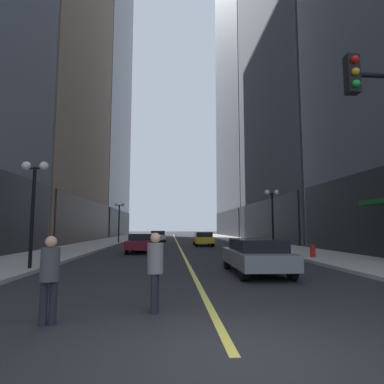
% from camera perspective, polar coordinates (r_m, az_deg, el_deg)
% --- Properties ---
extents(ground_plane, '(200.00, 200.00, 0.00)m').
position_cam_1_polar(ground_plane, '(39.57, -2.70, -8.79)').
color(ground_plane, '#262628').
extents(sidewalk_left, '(4.50, 78.00, 0.15)m').
position_cam_1_polar(sidewalk_left, '(40.24, -14.66, -8.45)').
color(sidewalk_left, '#ADA8A0').
rests_on(sidewalk_left, ground).
extents(sidewalk_right, '(4.50, 78.00, 0.15)m').
position_cam_1_polar(sidewalk_right, '(40.60, 9.16, -8.55)').
color(sidewalk_right, '#ADA8A0').
rests_on(sidewalk_right, ground).
extents(lane_centre_stripe, '(0.16, 70.00, 0.01)m').
position_cam_1_polar(lane_centre_stripe, '(39.57, -2.70, -8.78)').
color(lane_centre_stripe, '#E5D64C').
rests_on(lane_centre_stripe, ground).
extents(building_left_mid, '(13.68, 24.00, 50.02)m').
position_cam_1_polar(building_left_mid, '(48.24, -25.36, 23.10)').
color(building_left_mid, gray).
rests_on(building_left_mid, ground).
extents(building_left_far, '(14.54, 26.00, 60.09)m').
position_cam_1_polar(building_left_far, '(72.39, -17.84, 17.00)').
color(building_left_far, slate).
rests_on(building_left_far, ground).
extents(building_right_far, '(10.76, 26.00, 83.46)m').
position_cam_1_polar(building_right_far, '(77.66, 9.94, 24.74)').
color(building_right_far, '#4C515B').
rests_on(building_right_far, ground).
extents(car_grey, '(1.91, 4.57, 1.32)m').
position_cam_1_polar(car_grey, '(12.69, 11.24, -10.82)').
color(car_grey, slate).
rests_on(car_grey, ground).
extents(car_maroon, '(1.89, 4.29, 1.32)m').
position_cam_1_polar(car_maroon, '(23.29, -8.87, -8.73)').
color(car_maroon, maroon).
rests_on(car_maroon, ground).
extents(car_yellow, '(1.75, 4.18, 1.32)m').
position_cam_1_polar(car_yellow, '(31.02, 2.00, -8.17)').
color(car_yellow, yellow).
rests_on(car_yellow, ground).
extents(car_white, '(2.00, 4.25, 1.32)m').
position_cam_1_polar(car_white, '(40.60, -6.05, -7.68)').
color(car_white, silver).
rests_on(car_white, ground).
extents(pedestrian_with_orange_bag, '(0.41, 0.41, 1.59)m').
position_cam_1_polar(pedestrian_with_orange_bag, '(6.65, -23.85, -12.94)').
color(pedestrian_with_orange_bag, black).
rests_on(pedestrian_with_orange_bag, ground).
extents(pedestrian_in_grey_suit, '(0.39, 0.39, 1.64)m').
position_cam_1_polar(pedestrian_in_grey_suit, '(6.97, -6.53, -12.83)').
color(pedestrian_in_grey_suit, black).
rests_on(pedestrian_in_grey_suit, ground).
extents(street_lamp_left_near, '(1.06, 0.36, 4.43)m').
position_cam_1_polar(street_lamp_left_near, '(14.54, -26.17, 0.31)').
color(street_lamp_left_near, black).
rests_on(street_lamp_left_near, ground).
extents(street_lamp_left_far, '(1.06, 0.36, 4.43)m').
position_cam_1_polar(street_lamp_left_far, '(36.14, -12.75, -3.72)').
color(street_lamp_left_far, black).
rests_on(street_lamp_left_far, ground).
extents(street_lamp_right_mid, '(1.06, 0.36, 4.43)m').
position_cam_1_polar(street_lamp_right_mid, '(23.68, 14.01, -2.43)').
color(street_lamp_right_mid, black).
rests_on(street_lamp_right_mid, ground).
extents(fire_hydrant_right, '(0.28, 0.28, 0.80)m').
position_cam_1_polar(fire_hydrant_right, '(19.02, 20.57, -9.95)').
color(fire_hydrant_right, red).
rests_on(fire_hydrant_right, ground).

